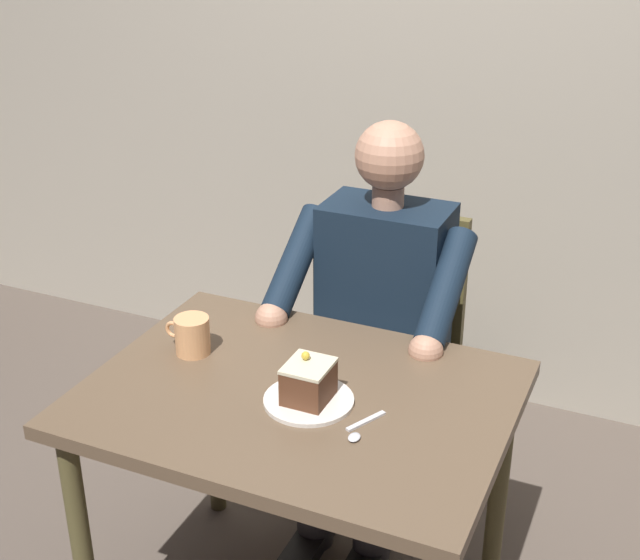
{
  "coord_description": "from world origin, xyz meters",
  "views": [
    {
      "loc": [
        -0.75,
        1.57,
        1.83
      ],
      "look_at": [
        -0.01,
        -0.1,
        0.97
      ],
      "focal_mm": 48.63,
      "sensor_mm": 36.0,
      "label": 1
    }
  ],
  "objects_px": {
    "coffee_cup": "(192,335)",
    "chair": "(393,344)",
    "dining_table": "(298,424)",
    "cake_slice": "(309,381)",
    "dessert_spoon": "(360,430)",
    "seated_person": "(375,328)"
  },
  "relations": [
    {
      "from": "dining_table",
      "to": "coffee_cup",
      "type": "xyz_separation_m",
      "value": [
        0.32,
        -0.06,
        0.14
      ]
    },
    {
      "from": "cake_slice",
      "to": "dessert_spoon",
      "type": "bearing_deg",
      "value": 158.13
    },
    {
      "from": "cake_slice",
      "to": "seated_person",
      "type": "bearing_deg",
      "value": -85.63
    },
    {
      "from": "cake_slice",
      "to": "coffee_cup",
      "type": "relative_size",
      "value": 0.91
    },
    {
      "from": "cake_slice",
      "to": "dessert_spoon",
      "type": "xyz_separation_m",
      "value": [
        -0.15,
        0.06,
        -0.05
      ]
    },
    {
      "from": "dining_table",
      "to": "dessert_spoon",
      "type": "xyz_separation_m",
      "value": [
        -0.19,
        0.09,
        0.1
      ]
    },
    {
      "from": "chair",
      "to": "coffee_cup",
      "type": "distance_m",
      "value": 0.76
    },
    {
      "from": "dining_table",
      "to": "cake_slice",
      "type": "relative_size",
      "value": 8.76
    },
    {
      "from": "seated_person",
      "to": "coffee_cup",
      "type": "distance_m",
      "value": 0.58
    },
    {
      "from": "chair",
      "to": "coffee_cup",
      "type": "height_order",
      "value": "chair"
    },
    {
      "from": "cake_slice",
      "to": "dessert_spoon",
      "type": "height_order",
      "value": "cake_slice"
    },
    {
      "from": "coffee_cup",
      "to": "chair",
      "type": "bearing_deg",
      "value": -117.18
    },
    {
      "from": "dining_table",
      "to": "coffee_cup",
      "type": "relative_size",
      "value": 8.0
    },
    {
      "from": "cake_slice",
      "to": "coffee_cup",
      "type": "bearing_deg",
      "value": -13.97
    },
    {
      "from": "seated_person",
      "to": "cake_slice",
      "type": "height_order",
      "value": "seated_person"
    },
    {
      "from": "chair",
      "to": "coffee_cup",
      "type": "bearing_deg",
      "value": 62.82
    },
    {
      "from": "cake_slice",
      "to": "dessert_spoon",
      "type": "distance_m",
      "value": 0.17
    },
    {
      "from": "dining_table",
      "to": "seated_person",
      "type": "xyz_separation_m",
      "value": [
        0.0,
        -0.52,
        0.01
      ]
    },
    {
      "from": "dining_table",
      "to": "coffee_cup",
      "type": "distance_m",
      "value": 0.36
    },
    {
      "from": "chair",
      "to": "coffee_cup",
      "type": "relative_size",
      "value": 7.26
    },
    {
      "from": "seated_person",
      "to": "coffee_cup",
      "type": "height_order",
      "value": "seated_person"
    },
    {
      "from": "dining_table",
      "to": "chair",
      "type": "xyz_separation_m",
      "value": [
        0.0,
        -0.69,
        -0.13
      ]
    }
  ]
}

